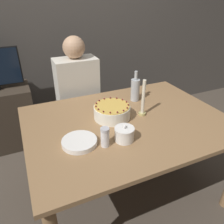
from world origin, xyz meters
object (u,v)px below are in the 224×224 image
(cake, at_px, (112,112))
(sugar_bowl, at_px, (124,134))
(candle, at_px, (143,101))
(bottle, at_px, (135,89))
(sugar_shaker, at_px, (105,137))
(person_man_blue_shirt, at_px, (79,106))

(cake, bearing_deg, sugar_bowl, -98.85)
(candle, distance_m, bottle, 0.26)
(candle, height_order, bottle, candle)
(sugar_shaker, distance_m, bottle, 0.70)
(sugar_bowl, relative_size, sugar_shaker, 0.99)
(candle, bearing_deg, bottle, 73.38)
(cake, distance_m, sugar_bowl, 0.30)
(sugar_bowl, bearing_deg, person_man_blue_shirt, 92.06)
(candle, relative_size, person_man_blue_shirt, 0.23)
(bottle, xyz_separation_m, person_man_blue_shirt, (-0.39, 0.47, -0.29))
(sugar_bowl, bearing_deg, sugar_shaker, -177.94)
(candle, bearing_deg, cake, 166.73)
(sugar_shaker, relative_size, bottle, 0.48)
(sugar_shaker, height_order, person_man_blue_shirt, person_man_blue_shirt)
(sugar_shaker, bearing_deg, bottle, 45.53)
(candle, xyz_separation_m, bottle, (0.08, 0.25, -0.02))
(bottle, height_order, person_man_blue_shirt, person_man_blue_shirt)
(cake, bearing_deg, candle, -13.27)
(sugar_bowl, distance_m, person_man_blue_shirt, 0.99)
(sugar_shaker, xyz_separation_m, bottle, (0.49, 0.50, 0.04))
(sugar_shaker, bearing_deg, candle, 30.67)
(sugar_shaker, distance_m, person_man_blue_shirt, 1.00)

